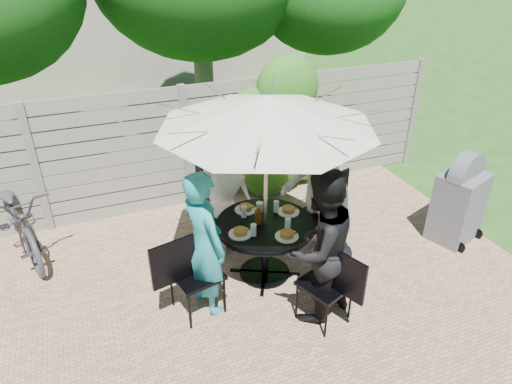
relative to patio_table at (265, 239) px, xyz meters
name	(u,v)px	position (x,y,z in m)	size (l,w,h in m)	color
patio_table	(265,239)	(0.00, 0.00, 0.00)	(1.43, 1.43, 0.74)	black
umbrella	(267,111)	(0.00, 0.00, 1.55)	(2.91, 2.91, 2.24)	silver
chair_back	(218,221)	(-0.30, 0.92, -0.22)	(0.59, 0.75, 0.98)	black
person_back	(222,191)	(-0.26, 0.79, 0.29)	(0.79, 0.51, 1.62)	white
chair_left	(196,289)	(-0.92, -0.30, -0.22)	(0.77, 0.58, 1.01)	black
person_left	(204,244)	(-0.79, -0.26, 0.31)	(0.61, 0.40, 1.66)	teal
chair_front	(325,298)	(0.30, -0.92, -0.23)	(0.60, 0.73, 0.96)	black
person_front	(319,248)	(0.26, -0.79, 0.34)	(0.84, 0.65, 1.72)	black
chair_right	(321,226)	(0.92, 0.30, -0.22)	(0.76, 0.60, 0.99)	black
person_right	(317,189)	(0.79, 0.26, 0.38)	(1.16, 0.66, 1.79)	beige
plate_back	(246,208)	(-0.11, 0.34, 0.25)	(0.26, 0.26, 0.06)	white
plate_left	(240,233)	(-0.34, -0.11, 0.25)	(0.26, 0.26, 0.06)	white
plate_front	(287,235)	(0.11, -0.34, 0.25)	(0.26, 0.26, 0.06)	white
plate_right	(288,211)	(0.34, 0.11, 0.25)	(0.26, 0.26, 0.06)	white
glass_back	(244,212)	(-0.18, 0.21, 0.29)	(0.07, 0.07, 0.14)	silver
glass_left	(253,230)	(-0.21, -0.18, 0.29)	(0.07, 0.07, 0.14)	silver
glass_front	(288,224)	(0.18, -0.21, 0.29)	(0.07, 0.07, 0.14)	silver
glass_right	(276,207)	(0.21, 0.18, 0.29)	(0.07, 0.07, 0.14)	silver
syrup_jug	(258,217)	(-0.07, 0.03, 0.30)	(0.09, 0.09, 0.16)	#59280C
coffee_cup	(260,208)	(0.03, 0.24, 0.28)	(0.08, 0.08, 0.12)	#C6B293
bicycle	(18,218)	(-2.71, 1.60, -0.03)	(0.65, 1.88, 0.99)	#333338
bbq_grill	(459,201)	(2.66, -0.21, 0.06)	(0.75, 0.66, 1.27)	#58585D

